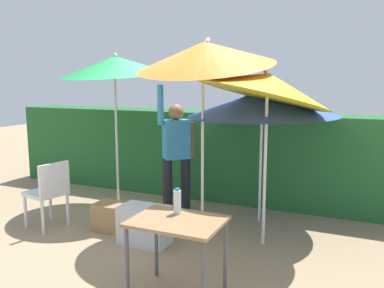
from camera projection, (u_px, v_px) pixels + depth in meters
The scene contains 12 objects.
ground_plane at pixel (183, 231), 5.18m from camera, with size 24.00×24.00×0.00m, color #9E8466.
hedge_row at pixel (225, 155), 6.56m from camera, with size 8.00×0.70×1.43m, color #23602D.
umbrella_rainbow at pixel (115, 66), 5.91m from camera, with size 1.64×1.66×2.38m.
umbrella_orange at pixel (266, 85), 4.49m from camera, with size 1.60×1.56×2.27m.
umbrella_yellow at pixel (262, 103), 5.28m from camera, with size 2.02×2.01×1.86m.
umbrella_navy at pixel (205, 54), 4.69m from camera, with size 1.66×1.68×2.55m.
person_vendor at pixel (176, 151), 5.73m from camera, with size 0.45×0.46×1.88m.
chair_plastic at pixel (49, 190), 5.20m from camera, with size 0.52×0.52×0.89m.
cooler_box at pixel (145, 225), 4.75m from camera, with size 0.59×0.36×0.46m, color silver.
crate_cardboard at pixel (110, 216), 5.19m from camera, with size 0.39×0.34×0.36m, color #9E7A4C.
folding_table at pixel (177, 229), 3.50m from camera, with size 0.80×0.60×0.72m.
bottle_water at pixel (177, 202), 3.63m from camera, with size 0.07×0.07×0.24m.
Camera 1 is at (2.12, -4.46, 1.93)m, focal length 37.25 mm.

